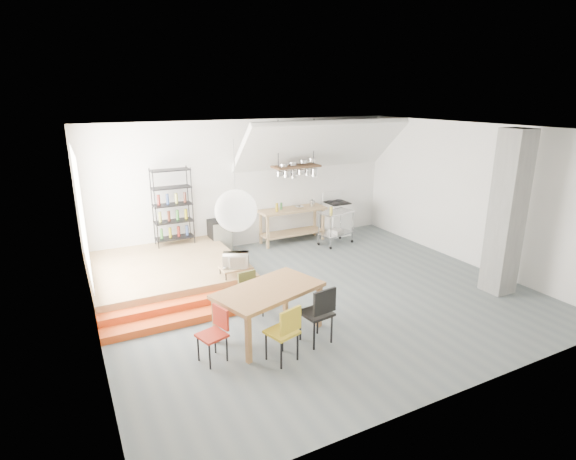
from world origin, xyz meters
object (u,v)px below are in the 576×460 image
stove (337,218)px  rolling_cart (336,223)px  dining_table (269,293)px  mini_fridge (220,236)px

stove → rolling_cart: (-0.48, -0.71, 0.09)m
rolling_cart → stove: bearing=42.1°
dining_table → mini_fridge: (0.59, 4.17, -0.31)m
stove → rolling_cart: stove is taller
mini_fridge → dining_table: bearing=-98.1°
stove → rolling_cart: bearing=-124.2°
rolling_cart → dining_table: bearing=-149.4°
stove → dining_table: bearing=-134.1°
rolling_cart → mini_fridge: bearing=151.9°
dining_table → mini_fridge: bearing=64.6°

